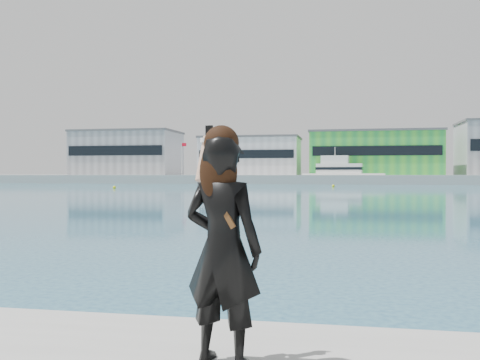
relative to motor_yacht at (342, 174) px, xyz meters
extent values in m
cube|color=#9E9E99|center=(-0.39, 13.90, -1.33)|extent=(320.00, 40.00, 2.00)
cube|color=gray|center=(-55.39, 11.90, 5.17)|extent=(26.00, 16.00, 11.00)
cube|color=black|center=(-55.39, 3.80, 5.72)|extent=(24.70, 0.20, 2.42)
cube|color=#59595B|center=(-55.39, 11.90, 10.92)|extent=(26.52, 16.32, 0.50)
cube|color=silver|center=(-22.39, 11.90, 4.17)|extent=(24.00, 15.00, 9.00)
cube|color=black|center=(-22.39, 4.30, 4.62)|extent=(22.80, 0.20, 1.98)
cube|color=#59595B|center=(-22.39, 11.90, 8.92)|extent=(24.48, 15.30, 0.50)
cube|color=green|center=(7.61, 11.90, 4.67)|extent=(30.00, 16.00, 10.00)
cube|color=black|center=(7.61, 3.80, 5.17)|extent=(28.50, 0.20, 2.20)
cube|color=#59595B|center=(7.61, 11.90, 9.92)|extent=(30.60, 16.32, 0.50)
cylinder|color=silver|center=(-38.39, 4.90, 3.67)|extent=(0.16, 0.16, 8.00)
cube|color=red|center=(-37.79, 4.90, 7.07)|extent=(1.20, 0.04, 0.80)
cylinder|color=silver|center=(21.61, 4.90, 3.67)|extent=(0.16, 0.16, 8.00)
cube|color=red|center=(22.21, 4.90, 7.07)|extent=(1.20, 0.04, 0.80)
cube|color=white|center=(0.51, -0.05, -1.14)|extent=(18.16, 6.81, 2.36)
cube|color=white|center=(-0.47, 0.05, 1.12)|extent=(10.24, 5.17, 2.17)
cube|color=white|center=(-1.45, 0.16, 3.09)|extent=(6.24, 3.97, 1.77)
cube|color=black|center=(-0.47, 0.05, 1.12)|extent=(10.45, 5.29, 0.59)
cylinder|color=silver|center=(-1.45, 0.16, 4.96)|extent=(0.16, 0.16, 1.97)
sphere|color=yellow|center=(-34.56, -42.72, -2.33)|extent=(0.50, 0.50, 0.50)
sphere|color=yellow|center=(-1.37, -25.56, -2.33)|extent=(0.50, 0.50, 0.50)
imported|color=black|center=(-0.61, -116.33, -0.65)|extent=(0.73, 0.57, 1.75)
sphere|color=black|center=(-0.62, -116.34, 0.17)|extent=(0.27, 0.27, 0.27)
ellipsoid|color=black|center=(-0.63, -116.39, -0.05)|extent=(0.29, 0.15, 0.47)
cylinder|color=tan|center=(-0.80, -116.17, 0.05)|extent=(0.13, 0.22, 0.38)
cylinder|color=white|center=(-0.79, -116.13, 0.21)|extent=(0.11, 0.11, 0.04)
cube|color=black|center=(-0.78, -116.09, 0.26)|extent=(0.07, 0.03, 0.13)
cube|color=#4C2D14|center=(-0.61, -116.42, -0.30)|extent=(0.24, 0.08, 0.36)
camera|label=1|loc=(0.29, -120.31, -0.07)|focal=40.00mm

